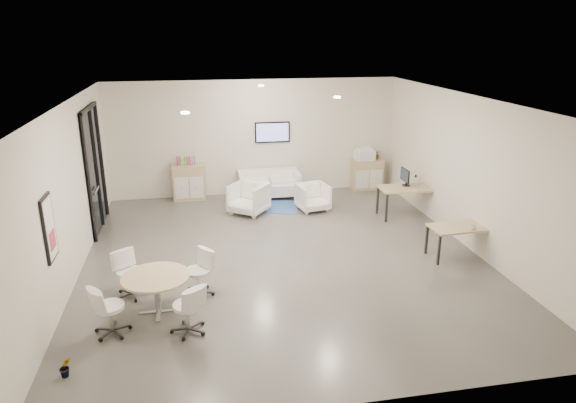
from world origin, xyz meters
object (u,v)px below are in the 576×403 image
Objects in this scene: sideboard_right at (367,174)px; sideboard_left at (189,182)px; round_table at (156,281)px; loveseat at (269,185)px; desk_rear at (408,190)px; desk_front at (461,229)px; armchair_left at (249,197)px; armchair_right at (313,196)px.

sideboard_left is at bearing -179.88° from sideboard_right.
sideboard_right is at bearing 46.70° from round_table.
loveseat is at bearing -176.38° from sideboard_right.
sideboard_right reaches higher than desk_rear.
desk_rear is 2.52m from desk_front.
desk_rear is 1.33× the size of round_table.
round_table is (-2.04, -4.58, 0.15)m from armchair_left.
desk_front is at bearing -66.11° from armchair_right.
sideboard_left reaches higher than armchair_right.
sideboard_right is at bearing 27.32° from armchair_right.
loveseat is at bearing 64.75° from round_table.
armchair_left reaches higher than desk_rear.
sideboard_left is at bearing 135.17° from desk_front.
sideboard_left is 5.88m from desk_rear.
loveseat is 1.54× the size of round_table.
loveseat reaches higher than desk_front.
armchair_left is 1.13× the size of armchair_right.
armchair_right is at bearing 121.38° from desk_front.
sideboard_left reaches higher than sideboard_right.
desk_rear is at bearing 23.03° from armchair_left.
sideboard_left is at bearing 172.45° from armchair_left.
armchair_right is (1.66, -0.08, -0.05)m from armchair_left.
desk_front is 1.20× the size of round_table.
loveseat is 5.74m from desk_front.
desk_front reaches higher than round_table.
armchair_right is 2.41m from desk_rear.
desk_rear is (0.23, -2.40, 0.23)m from sideboard_right.
round_table is (-5.92, -3.63, -0.09)m from desk_rear.
desk_front is at bearing -86.41° from sideboard_right.
desk_rear is (3.88, -0.95, 0.24)m from armchair_left.
sideboard_right is 0.81× the size of round_table.
armchair_left is (1.48, -1.44, -0.06)m from sideboard_left.
loveseat is at bearing -4.55° from sideboard_left.
armchair_right is at bearing -25.84° from sideboard_left.
sideboard_left is 2.07m from armchair_left.
armchair_left is at bearing 136.04° from desk_front.
sideboard_left is 1.14× the size of armchair_left.
armchair_right is at bearing 34.12° from armchair_left.
sideboard_right is at bearing 98.34° from desk_rear.
round_table is at bearing -77.25° from armchair_left.
armchair_right is at bearing -53.78° from loveseat.
sideboard_right is 3.93m from armchair_left.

